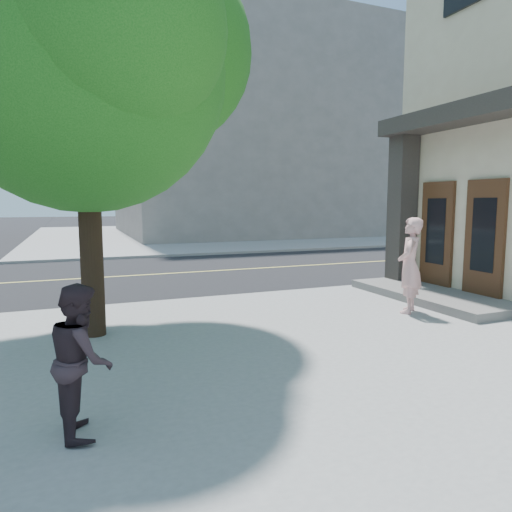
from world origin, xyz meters
name	(u,v)px	position (x,y,z in m)	size (l,w,h in m)	color
road_ew	(14,283)	(0.00, 4.50, 0.01)	(140.00, 9.00, 0.01)	black
sidewalk_ne	(245,233)	(13.50, 21.50, 0.06)	(29.00, 25.00, 0.12)	gray
filler_ne	(248,137)	(14.00, 22.00, 7.12)	(18.00, 16.00, 14.00)	slate
man_on_phone	(410,265)	(7.87, -2.99, 1.07)	(0.70, 0.46, 1.91)	#D69D9A
pedestrian	(81,359)	(1.69, -5.69, 0.85)	(0.71, 0.55, 1.45)	#2D2126
street_tree	(91,36)	(2.06, -2.30, 4.90)	(5.58, 5.08, 7.41)	black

